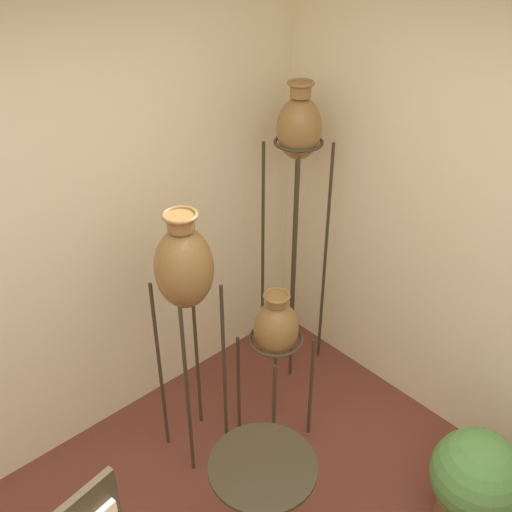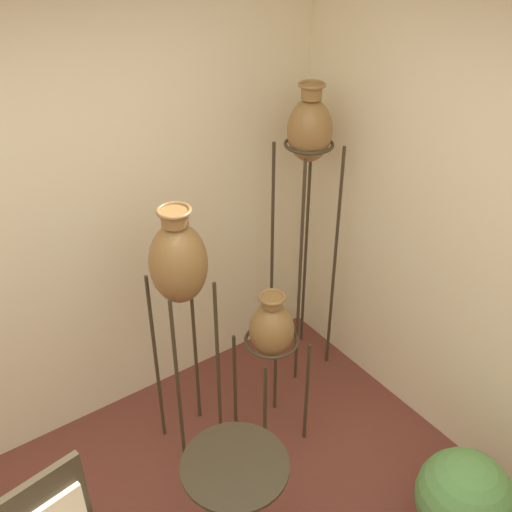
% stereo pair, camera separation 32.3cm
% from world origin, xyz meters
% --- Properties ---
extents(wall_back, '(7.60, 0.06, 2.70)m').
position_xyz_m(wall_back, '(0.00, 1.83, 1.35)').
color(wall_back, beige).
rests_on(wall_back, ground_plane).
extents(vase_stand_tall, '(0.30, 0.30, 1.94)m').
position_xyz_m(vase_stand_tall, '(1.51, 1.44, 1.61)').
color(vase_stand_tall, '#382D1E').
rests_on(vase_stand_tall, ground_plane).
extents(vase_stand_medium, '(0.29, 0.29, 1.57)m').
position_xyz_m(vase_stand_medium, '(0.54, 1.26, 1.24)').
color(vase_stand_medium, '#382D1E').
rests_on(vase_stand_medium, ground_plane).
extents(vase_stand_short, '(0.32, 0.32, 1.04)m').
position_xyz_m(vase_stand_short, '(0.95, 1.02, 0.79)').
color(vase_stand_short, '#382D1E').
rests_on(vase_stand_short, ground_plane).
extents(side_table, '(0.48, 0.48, 0.72)m').
position_xyz_m(side_table, '(0.33, 0.46, 0.52)').
color(side_table, '#382D1E').
rests_on(side_table, ground_plane).
extents(potted_plant, '(0.46, 0.46, 0.59)m').
position_xyz_m(potted_plant, '(1.28, -0.09, 0.31)').
color(potted_plant, brown).
rests_on(potted_plant, ground_plane).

